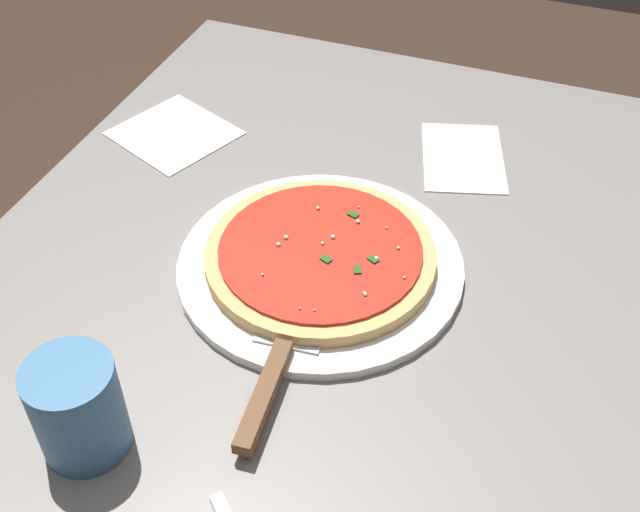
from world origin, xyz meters
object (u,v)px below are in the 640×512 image
(pizza, at_px, (320,255))
(cup_tall_drink, at_px, (78,408))
(napkin_folded_right, at_px, (463,157))
(pizza_server, at_px, (277,364))
(serving_plate, at_px, (320,265))
(napkin_loose_left, at_px, (174,133))

(pizza, bearing_deg, cup_tall_drink, -22.07)
(pizza, bearing_deg, napkin_folded_right, 158.97)
(cup_tall_drink, bearing_deg, pizza_server, 135.24)
(serving_plate, bearing_deg, pizza, 111.17)
(pizza, relative_size, napkin_folded_right, 1.68)
(napkin_folded_right, bearing_deg, serving_plate, -21.03)
(serving_plate, bearing_deg, napkin_loose_left, -122.50)
(serving_plate, height_order, napkin_folded_right, serving_plate)
(serving_plate, height_order, pizza, pizza)
(pizza_server, bearing_deg, cup_tall_drink, -44.76)
(serving_plate, xyz_separation_m, pizza_server, (0.16, 0.01, 0.01))
(napkin_loose_left, bearing_deg, pizza, 57.51)
(napkin_loose_left, bearing_deg, cup_tall_drink, 19.39)
(pizza_server, height_order, napkin_loose_left, pizza_server)
(pizza, bearing_deg, napkin_loose_left, -122.49)
(serving_plate, bearing_deg, pizza_server, 5.24)
(pizza, height_order, cup_tall_drink, cup_tall_drink)
(napkin_folded_right, bearing_deg, pizza, -21.03)
(serving_plate, bearing_deg, cup_tall_drink, -22.06)
(pizza, xyz_separation_m, napkin_loose_left, (-0.18, -0.29, -0.02))
(serving_plate, height_order, cup_tall_drink, cup_tall_drink)
(cup_tall_drink, bearing_deg, napkin_folded_right, 158.43)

